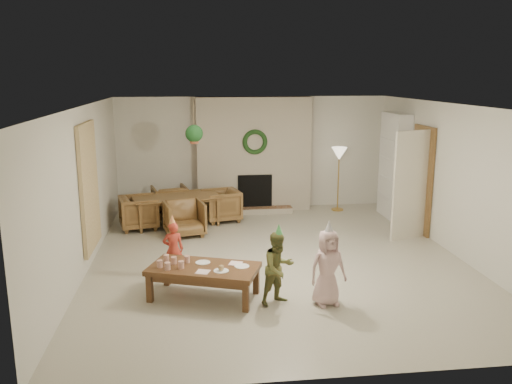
{
  "coord_description": "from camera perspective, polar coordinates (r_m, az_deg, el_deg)",
  "views": [
    {
      "loc": [
        -1.33,
        -8.1,
        2.97
      ],
      "look_at": [
        -0.3,
        0.4,
        1.05
      ],
      "focal_mm": 36.86,
      "sensor_mm": 36.0,
      "label": 1
    }
  ],
  "objects": [
    {
      "name": "hanging_plant_foliage",
      "position": [
        9.65,
        -6.73,
        6.31
      ],
      "size": [
        0.32,
        0.32,
        0.32
      ],
      "primitive_type": "sphere",
      "color": "#17451C",
      "rests_on": "hanging_plant_pot"
    },
    {
      "name": "coffee_table_top",
      "position": [
        7.18,
        -5.7,
        -8.29
      ],
      "size": [
        1.61,
        1.18,
        0.07
      ],
      "primitive_type": "cube",
      "rotation": [
        0.0,
        0.0,
        -0.35
      ],
      "color": "brown",
      "rests_on": "floor"
    },
    {
      "name": "party_hat_red",
      "position": [
        7.81,
        -9.08,
        -3.0
      ],
      "size": [
        0.14,
        0.14,
        0.16
      ],
      "primitive_type": "cone",
      "rotation": [
        0.0,
        0.0,
        -0.24
      ],
      "color": "gold",
      "rests_on": "child_red"
    },
    {
      "name": "plate_b",
      "position": [
        6.98,
        -3.8,
        -8.52
      ],
      "size": [
        0.26,
        0.26,
        0.01
      ],
      "primitive_type": "cylinder",
      "rotation": [
        0.0,
        0.0,
        -0.35
      ],
      "color": "white",
      "rests_on": "coffee_table_top"
    },
    {
      "name": "hanging_plant_cord",
      "position": [
        9.63,
        -6.77,
        7.67
      ],
      "size": [
        0.01,
        0.01,
        0.7
      ],
      "primitive_type": "cylinder",
      "color": "tan",
      "rests_on": "ceiling"
    },
    {
      "name": "party_hat_pink",
      "position": [
        6.8,
        7.93,
        -3.78
      ],
      "size": [
        0.14,
        0.14,
        0.18
      ],
      "primitive_type": "cone",
      "rotation": [
        0.0,
        0.0,
        0.02
      ],
      "color": "#BAB9C0",
      "rests_on": "child_pink"
    },
    {
      "name": "door_leaf",
      "position": [
        9.93,
        16.43,
        0.68
      ],
      "size": [
        0.77,
        0.32,
        2.0
      ],
      "primitive_type": "cube",
      "rotation": [
        0.0,
        0.0,
        -1.22
      ],
      "color": "beige",
      "rests_on": "floor"
    },
    {
      "name": "door_frame",
      "position": [
        10.42,
        17.55,
        1.26
      ],
      "size": [
        0.05,
        0.86,
        2.04
      ],
      "primitive_type": "cube",
      "color": "brown",
      "rests_on": "floor"
    },
    {
      "name": "dining_chair_near",
      "position": [
        9.95,
        -7.77,
        -2.86
      ],
      "size": [
        0.84,
        0.86,
        0.66
      ],
      "primitive_type": "imported",
      "rotation": [
        0.0,
        0.0,
        0.22
      ],
      "color": "brown",
      "rests_on": "floor"
    },
    {
      "name": "child_red",
      "position": [
        7.95,
        -8.96,
        -6.19
      ],
      "size": [
        0.33,
        0.24,
        0.85
      ],
      "primitive_type": "imported",
      "rotation": [
        0.0,
        0.0,
        3.25
      ],
      "color": "#B43526",
      "rests_on": "floor"
    },
    {
      "name": "bookshelf_carcass",
      "position": [
        11.35,
        14.76,
        2.75
      ],
      "size": [
        0.3,
        1.0,
        2.2
      ],
      "primitive_type": "cube",
      "color": "white",
      "rests_on": "floor"
    },
    {
      "name": "dining_chair_far",
      "position": [
        11.37,
        -9.34,
        -0.96
      ],
      "size": [
        0.84,
        0.86,
        0.66
      ],
      "primitive_type": "imported",
      "rotation": [
        0.0,
        0.0,
        3.37
      ],
      "color": "brown",
      "rests_on": "floor"
    },
    {
      "name": "cup_b",
      "position": [
        7.38,
        -9.72,
        -7.11
      ],
      "size": [
        0.1,
        0.1,
        0.1
      ],
      "primitive_type": "cylinder",
      "rotation": [
        0.0,
        0.0,
        -0.35
      ],
      "color": "silver",
      "rests_on": "coffee_table_top"
    },
    {
      "name": "napkin_right",
      "position": [
        7.23,
        -2.23,
        -7.74
      ],
      "size": [
        0.21,
        0.21,
        0.01
      ],
      "primitive_type": "cube",
      "rotation": [
        0.0,
        0.0,
        -0.35
      ],
      "color": "#FFBBC0",
      "rests_on": "coffee_table_top"
    },
    {
      "name": "floor_lamp_shade",
      "position": [
        11.67,
        9.02,
        4.13
      ],
      "size": [
        0.34,
        0.34,
        0.28
      ],
      "primitive_type": "cone",
      "rotation": [
        3.14,
        0.0,
        0.0
      ],
      "color": "beige",
      "rests_on": "floor_lamp_post"
    },
    {
      "name": "plate_c",
      "position": [
        7.13,
        -1.55,
        -8.05
      ],
      "size": [
        0.26,
        0.26,
        0.01
      ],
      "primitive_type": "cylinder",
      "rotation": [
        0.0,
        0.0,
        -0.35
      ],
      "color": "white",
      "rests_on": "coffee_table_top"
    },
    {
      "name": "child_plaid",
      "position": [
        6.96,
        2.45,
        -8.26
      ],
      "size": [
        0.59,
        0.55,
        0.98
      ],
      "primitive_type": "imported",
      "rotation": [
        0.0,
        0.0,
        0.48
      ],
      "color": "olive",
      "rests_on": "floor"
    },
    {
      "name": "cup_e",
      "position": [
        7.12,
        -8.13,
        -7.82
      ],
      "size": [
        0.1,
        0.1,
        0.1
      ],
      "primitive_type": "cylinder",
      "rotation": [
        0.0,
        0.0,
        -0.35
      ],
      "color": "silver",
      "rests_on": "coffee_table_top"
    },
    {
      "name": "child_pink",
      "position": [
        6.97,
        7.79,
        -8.13
      ],
      "size": [
        0.55,
        0.42,
        1.02
      ],
      "primitive_type": "imported",
      "rotation": [
        0.0,
        0.0,
        0.2
      ],
      "color": "#D0A6A6",
      "rests_on": "floor"
    },
    {
      "name": "wall_left",
      "position": [
        8.44,
        -18.17,
        0.25
      ],
      "size": [
        0.0,
        7.0,
        7.0
      ],
      "primitive_type": "plane",
      "rotation": [
        1.57,
        0.0,
        1.57
      ],
      "color": "silver",
      "rests_on": "floor"
    },
    {
      "name": "bookshelf_shelf_b",
      "position": [
        11.39,
        14.6,
        1.51
      ],
      "size": [
        0.3,
        0.92,
        0.03
      ],
      "primitive_type": "cube",
      "color": "white",
      "rests_on": "bookshelf_carcass"
    },
    {
      "name": "wall_front",
      "position": [
        5.08,
        8.73,
        -7.28
      ],
      "size": [
        7.0,
        0.0,
        7.0
      ],
      "primitive_type": "plane",
      "rotation": [
        -1.57,
        0.0,
        0.0
      ],
      "color": "silver",
      "rests_on": "floor"
    },
    {
      "name": "dining_chair_right",
      "position": [
        10.87,
        -3.79,
        -1.45
      ],
      "size": [
        0.86,
        0.84,
        0.66
      ],
      "primitive_type": "imported",
      "rotation": [
        0.0,
        0.0,
        -1.35
      ],
      "color": "brown",
      "rests_on": "floor"
    },
    {
      "name": "hanging_plant_pot",
      "position": [
        9.67,
        -6.71,
        5.61
      ],
      "size": [
        0.16,
        0.16,
        0.12
      ],
      "primitive_type": "cylinder",
      "color": "#964B30",
      "rests_on": "hanging_plant_cord"
    },
    {
      "name": "plate_a",
      "position": [
        7.3,
        -5.79,
        -7.61
      ],
      "size": [
        0.26,
        0.26,
        0.01
      ],
      "primitive_type": "cylinder",
      "rotation": [
        0.0,
        0.0,
        -0.35
      ],
      "color": "white",
      "rests_on": "coffee_table_top"
    },
    {
      "name": "coffee_leg_fr",
      "position": [
        6.82,
        -1.11,
        -11.39
      ],
      "size": [
        0.1,
        0.1,
        0.38
      ],
      "primitive_type": "cube",
      "rotation": [
        0.0,
        0.0,
        -0.35
      ],
      "color": "brown",
      "rests_on": "floor"
    },
    {
      "name": "floor_lamp_base",
      "position": [
        11.91,
        8.81,
        -1.87
      ],
      "size": [
        0.26,
        0.26,
        0.03
      ],
      "primitive_type": "cylinder",
      "color": "gold",
      "rests_on": "floor"
    },
    {
      "name": "bookshelf_shelf_d",
      "position": [
        11.27,
        14.82,
        5.5
      ],
      "size": [
        0.3,
        0.92,
        0.03
      ],
      "primitive_type": "cube",
      "color": "white",
      "rests_on": "bookshelf_carcass"
    },
    {
      "name": "wall_back",
      "position": [
        11.8,
        -0.36,
        4.26
      ],
      "size": [
        7.0,
        0.0,
        7.0
      ],
      "primitive_type": "plane",
      "rotation": [
        1.57,
        0.0,
        0.0
      ],
      "color": "silver",
      "rests_on": "floor"
    },
    {
      "name": "curtain_panel",
      "position": [
        8.63,
        -17.66,
        0.54
      ],
      "size": [
        0.06,
        1.2,
        2.0
      ],
      "primitive_type": "cube",
      "color": "beige",
      "rests_on": "wall_left"
    },
    {
      "name": "napkin_left",
      "position": [
        6.97,
        -5.8,
        -8.62
      ],
      "size": [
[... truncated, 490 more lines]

